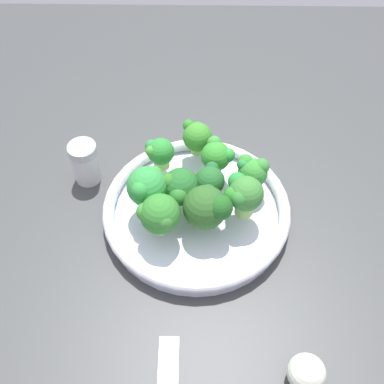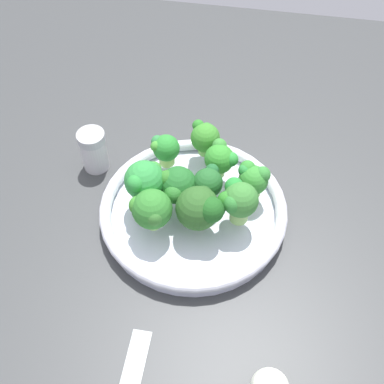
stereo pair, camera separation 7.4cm
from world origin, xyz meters
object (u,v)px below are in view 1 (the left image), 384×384
broccoli_floret_5 (206,182)px  pepper_shaker (82,162)px  broccoli_floret_0 (144,186)px  garlic_bulb (302,373)px  broccoli_floret_8 (205,208)px  broccoli_floret_6 (240,194)px  broccoli_floret_4 (213,156)px  broccoli_floret_2 (176,188)px  bowl (192,211)px  broccoli_floret_9 (157,152)px  broccoli_floret_7 (156,215)px  broccoli_floret_3 (192,136)px  broccoli_floret_1 (249,171)px

broccoli_floret_5 → pepper_shaker: size_ratio=0.80×
broccoli_floret_0 → broccoli_floret_5: (-9.18, -1.73, -0.99)cm
garlic_bulb → broccoli_floret_8: bearing=-60.6°
broccoli_floret_5 → broccoli_floret_6: 5.62cm
broccoli_floret_0 → pepper_shaker: bearing=-36.9°
broccoli_floret_4 → garlic_bulb: 34.09cm
broccoli_floret_4 → broccoli_floret_0: bearing=34.9°
broccoli_floret_2 → broccoli_floret_8: (-4.22, 4.07, 0.38)cm
bowl → broccoli_floret_4: bearing=-115.3°
garlic_bulb → pepper_shaker: pepper_shaker is taller
bowl → broccoli_floret_5: size_ratio=4.77×
bowl → broccoli_floret_5: 5.81cm
broccoli_floret_0 → broccoli_floret_9: broccoli_floret_0 is taller
pepper_shaker → broccoli_floret_9: bearing=179.7°
bowl → broccoli_floret_6: broccoli_floret_6 is taller
broccoli_floret_2 → broccoli_floret_4: size_ratio=1.09×
broccoli_floret_0 → broccoli_floret_9: (-1.31, -8.16, -1.40)cm
broccoli_floret_5 → broccoli_floret_8: 5.17cm
broccoli_floret_5 → broccoli_floret_7: size_ratio=0.87×
broccoli_floret_4 → broccoli_floret_9: size_ratio=1.08×
broccoli_floret_5 → broccoli_floret_9: broccoli_floret_5 is taller
broccoli_floret_3 → broccoli_floret_6: size_ratio=0.81×
broccoli_floret_7 → garlic_bulb: broccoli_floret_7 is taller
broccoli_floret_5 → broccoli_floret_7: broccoli_floret_7 is taller
bowl → broccoli_floret_2: (2.34, -0.34, 5.20)cm
broccoli_floret_1 → broccoli_floret_9: 14.90cm
broccoli_floret_2 → broccoli_floret_4: bearing=-130.5°
broccoli_floret_6 → broccoli_floret_5: bearing=-30.1°
broccoli_floret_6 → broccoli_floret_8: broccoli_floret_6 is taller
broccoli_floret_6 → broccoli_floret_7: bearing=16.8°
garlic_bulb → broccoli_floret_9: bearing=-59.2°
broccoli_floret_2 → broccoli_floret_5: size_ratio=1.06×
broccoli_floret_3 → broccoli_floret_7: bearing=73.3°
broccoli_floret_0 → broccoli_floret_7: (-2.03, 4.68, -0.56)cm
broccoli_floret_7 → broccoli_floret_8: size_ratio=0.96×
broccoli_floret_2 → broccoli_floret_9: size_ratio=1.17×
broccoli_floret_4 → broccoli_floret_5: bearing=78.4°
broccoli_floret_0 → garlic_bulb: broccoli_floret_0 is taller
broccoli_floret_0 → garlic_bulb: bearing=130.2°
broccoli_floret_3 → broccoli_floret_7: size_ratio=0.82×
broccoli_floret_0 → broccoli_floret_7: bearing=113.5°
broccoli_floret_7 → pepper_shaker: (12.96, -12.90, -3.49)cm
broccoli_floret_0 → broccoli_floret_1: broccoli_floret_0 is taller
broccoli_floret_8 → broccoli_floret_4: bearing=-97.4°
broccoli_floret_5 → broccoli_floret_9: size_ratio=1.10×
broccoli_floret_7 → pepper_shaker: size_ratio=0.92×
broccoli_floret_2 → broccoli_floret_9: 8.26cm
broccoli_floret_1 → broccoli_floret_2: size_ratio=0.85×
broccoli_floret_6 → bowl: bearing=-11.2°
broccoli_floret_0 → broccoli_floret_3: bearing=-120.8°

